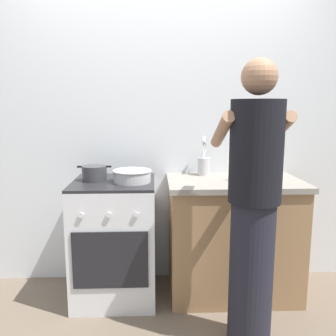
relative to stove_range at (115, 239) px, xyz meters
name	(u,v)px	position (x,y,z in m)	size (l,w,h in m)	color
ground	(162,304)	(0.35, -0.15, -0.45)	(6.00, 6.00, 0.00)	#6B5B4C
back_wall	(184,130)	(0.55, 0.35, 0.80)	(3.20, 0.10, 2.50)	silver
countertop	(233,237)	(0.90, 0.00, 0.00)	(1.00, 0.60, 0.90)	#99724C
stove_range	(115,239)	(0.00, 0.00, 0.00)	(0.60, 0.62, 0.90)	silver
pot	(94,173)	(-0.14, 0.02, 0.51)	(0.25, 0.18, 0.11)	#38383D
mixing_bowl	(132,175)	(0.14, -0.04, 0.50)	(0.28, 0.28, 0.09)	#B7B7BC
utensil_crock	(204,164)	(0.69, 0.21, 0.54)	(0.10, 0.10, 0.31)	silver
spice_bottle	(233,175)	(0.88, -0.02, 0.49)	(0.04, 0.04, 0.09)	silver
oil_bottle	(263,167)	(1.08, -0.07, 0.56)	(0.06, 0.06, 0.27)	gold
person	(254,208)	(0.87, -0.60, 0.41)	(0.41, 0.50, 1.70)	black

